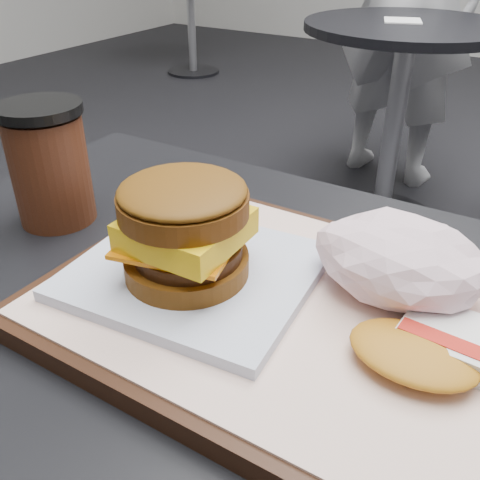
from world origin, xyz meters
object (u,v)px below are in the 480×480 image
at_px(breakfast_sandwich, 188,240).
at_px(neighbor_table, 400,82).
at_px(crumpled_wrapper, 402,260).
at_px(serving_tray, 285,309).
at_px(hash_brown, 444,349).
at_px(coffee_cup, 49,165).

bearing_deg(breakfast_sandwich, neighbor_table, 100.14).
bearing_deg(breakfast_sandwich, crumpled_wrapper, 26.83).
height_order(serving_tray, crumpled_wrapper, crumpled_wrapper).
bearing_deg(serving_tray, hash_brown, -2.87).
bearing_deg(crumpled_wrapper, hash_brown, -50.45).
height_order(hash_brown, crumpled_wrapper, crumpled_wrapper).
xyz_separation_m(breakfast_sandwich, coffee_cup, (-0.21, 0.04, 0.00)).
relative_size(hash_brown, coffee_cup, 0.97).
relative_size(serving_tray, neighbor_table, 0.51).
xyz_separation_m(serving_tray, crumpled_wrapper, (0.07, 0.06, 0.04)).
xyz_separation_m(hash_brown, neighbor_table, (-0.49, 1.61, -0.25)).
height_order(serving_tray, breakfast_sandwich, breakfast_sandwich).
height_order(breakfast_sandwich, neighbor_table, breakfast_sandwich).
relative_size(serving_tray, breakfast_sandwich, 1.86).
distance_m(hash_brown, crumpled_wrapper, 0.08).
bearing_deg(neighbor_table, crumpled_wrapper, -74.16).
relative_size(breakfast_sandwich, hash_brown, 1.70).
bearing_deg(serving_tray, coffee_cup, 175.55).
relative_size(hash_brown, neighbor_table, 0.16).
relative_size(serving_tray, crumpled_wrapper, 2.83).
relative_size(breakfast_sandwich, neighbor_table, 0.27).
bearing_deg(crumpled_wrapper, serving_tray, -142.04).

